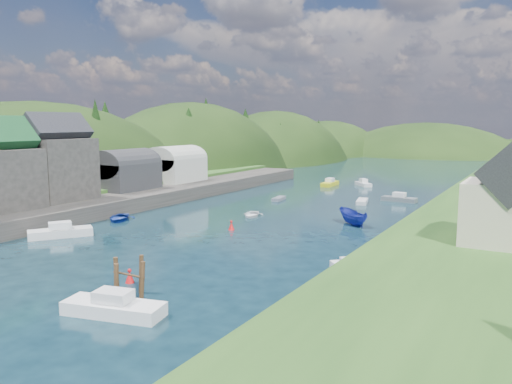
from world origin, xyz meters
The scene contains 12 objects.
ground centered at (0.00, 50.00, 0.00)m, with size 600.00×600.00×0.00m, color black.
hillside_left centered at (-45.00, 75.00, -8.03)m, with size 44.00×245.56×52.00m.
far_hills centered at (1.22, 174.01, -10.80)m, with size 103.00×68.00×44.00m.
hill_trees centered at (-0.40, 65.41, 11.08)m, with size 93.02×153.48×12.68m.
quay_left centered at (-24.00, 20.00, 1.00)m, with size 12.00×110.00×2.00m, color #2D2B28.
terrace_left_grass centered at (-31.00, 20.00, 1.25)m, with size 12.00×110.00×2.50m, color #234719.
boat_sheds centered at (-26.00, 39.00, 5.27)m, with size 7.00×21.00×7.50m.
terrace_right centered at (25.00, 40.00, 1.20)m, with size 16.00×120.00×2.40m, color #234719.
piling_cluster_far centered at (4.72, 2.43, 1.10)m, with size 2.86×2.70×3.35m.
channel_buoy_near centered at (2.40, 4.84, 0.48)m, with size 0.70×0.70×1.10m.
channel_buoy_far centered at (-1.16, 24.45, 0.48)m, with size 0.70×0.70×1.10m.
moored_boats centered at (-3.41, 22.82, 0.59)m, with size 37.65×86.93×2.25m.
Camera 1 is at (29.18, -21.94, 12.13)m, focal length 35.00 mm.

